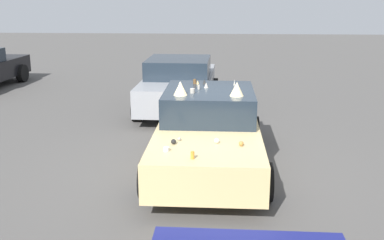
{
  "coord_description": "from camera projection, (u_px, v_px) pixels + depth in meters",
  "views": [
    {
      "loc": [
        -8.03,
        -0.2,
        3.11
      ],
      "look_at": [
        0.0,
        0.3,
        0.9
      ],
      "focal_mm": 42.87,
      "sensor_mm": 36.0,
      "label": 1
    }
  ],
  "objects": [
    {
      "name": "ground_plane",
      "position": [
        208.0,
        167.0,
        8.57
      ],
      "size": [
        60.0,
        60.0,
        0.0
      ],
      "primitive_type": "plane",
      "color": "#514F4C"
    },
    {
      "name": "art_car_decorated",
      "position": [
        208.0,
        130.0,
        8.47
      ],
      "size": [
        4.49,
        2.06,
        1.64
      ],
      "rotation": [
        0.0,
        0.0,
        3.14
      ],
      "color": "#D8BC7F",
      "rests_on": "ground"
    },
    {
      "name": "parked_sedan_near_left",
      "position": [
        179.0,
        84.0,
        12.69
      ],
      "size": [
        4.49,
        2.13,
        1.44
      ],
      "rotation": [
        0.0,
        0.0,
        -0.02
      ],
      "color": "gray",
      "rests_on": "ground"
    }
  ]
}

